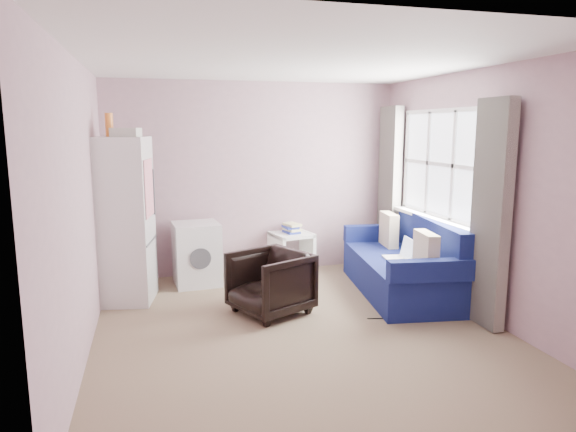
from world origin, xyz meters
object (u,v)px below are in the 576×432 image
washing_machine (197,252)px  side_table (291,249)px  sofa (405,266)px  fridge (121,219)px  armchair (270,280)px

washing_machine → side_table: 1.28m
washing_machine → sofa: sofa is taller
sofa → fridge: bearing=178.0°
washing_machine → sofa: size_ratio=0.37×
armchair → fridge: size_ratio=0.35×
fridge → sofa: bearing=0.5°
armchair → washing_machine: washing_machine is taller
armchair → side_table: size_ratio=1.08×
armchair → washing_machine: (-0.65, 1.22, 0.04)m
washing_machine → sofa: 2.52m
side_table → fridge: bearing=-163.6°
armchair → side_table: armchair is taller
washing_machine → side_table: size_ratio=1.15×
side_table → washing_machine: bearing=-170.9°
fridge → side_table: bearing=26.7°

